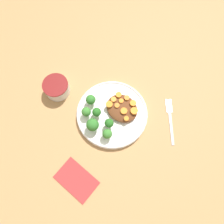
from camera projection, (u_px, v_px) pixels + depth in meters
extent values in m
plane|color=tan|center=(112.00, 115.00, 0.86)|extent=(4.00, 4.00, 0.00)
cylinder|color=white|center=(112.00, 114.00, 0.85)|extent=(0.27, 0.27, 0.02)
torus|color=white|center=(112.00, 113.00, 0.84)|extent=(0.27, 0.27, 0.01)
cylinder|color=silver|center=(57.00, 88.00, 0.87)|extent=(0.10, 0.10, 0.06)
cylinder|color=maroon|center=(55.00, 85.00, 0.84)|extent=(0.10, 0.10, 0.01)
cylinder|color=white|center=(56.00, 86.00, 0.85)|extent=(0.08, 0.08, 0.01)
ellipsoid|color=brown|center=(122.00, 108.00, 0.84)|extent=(0.13, 0.11, 0.02)
cylinder|color=#759E51|center=(97.00, 114.00, 0.83)|extent=(0.02, 0.02, 0.02)
sphere|color=#286B23|center=(97.00, 112.00, 0.81)|extent=(0.03, 0.03, 0.03)
cylinder|color=#7FA85B|center=(91.00, 102.00, 0.85)|extent=(0.01, 0.01, 0.02)
sphere|color=#337A2D|center=(91.00, 100.00, 0.83)|extent=(0.04, 0.04, 0.04)
cylinder|color=#759E51|center=(93.00, 127.00, 0.81)|extent=(0.02, 0.02, 0.03)
sphere|color=#337A2D|center=(93.00, 125.00, 0.79)|extent=(0.05, 0.05, 0.05)
cylinder|color=#759E51|center=(109.00, 125.00, 0.81)|extent=(0.01, 0.01, 0.03)
sphere|color=#286B23|center=(109.00, 123.00, 0.79)|extent=(0.03, 0.03, 0.03)
cylinder|color=#759E51|center=(107.00, 135.00, 0.80)|extent=(0.02, 0.02, 0.02)
sphere|color=#3D8433|center=(107.00, 134.00, 0.78)|extent=(0.04, 0.04, 0.04)
cylinder|color=#7FA85B|center=(87.00, 114.00, 0.83)|extent=(0.02, 0.02, 0.02)
sphere|color=#3D8433|center=(86.00, 112.00, 0.81)|extent=(0.04, 0.04, 0.04)
cylinder|color=orange|center=(122.00, 101.00, 0.83)|extent=(0.02, 0.02, 0.00)
cylinder|color=orange|center=(124.00, 111.00, 0.82)|extent=(0.03, 0.03, 0.01)
cylinder|color=orange|center=(133.00, 103.00, 0.83)|extent=(0.02, 0.02, 0.01)
cylinder|color=orange|center=(119.00, 95.00, 0.84)|extent=(0.02, 0.02, 0.00)
cylinder|color=orange|center=(134.00, 111.00, 0.82)|extent=(0.03, 0.03, 0.01)
cylinder|color=orange|center=(126.00, 119.00, 0.81)|extent=(0.02, 0.02, 0.01)
cylinder|color=orange|center=(109.00, 104.00, 0.82)|extent=(0.03, 0.03, 0.01)
cylinder|color=orange|center=(117.00, 106.00, 0.82)|extent=(0.02, 0.02, 0.00)
cylinder|color=orange|center=(114.00, 99.00, 0.83)|extent=(0.02, 0.02, 0.01)
cylinder|color=orange|center=(127.00, 98.00, 0.83)|extent=(0.02, 0.02, 0.01)
cube|color=#BEBEBE|center=(171.00, 128.00, 0.84)|extent=(0.09, 0.10, 0.01)
cube|color=#BEBEBE|center=(169.00, 106.00, 0.87)|extent=(0.05, 0.06, 0.01)
cube|color=#B73333|center=(76.00, 180.00, 0.78)|extent=(0.15, 0.10, 0.01)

